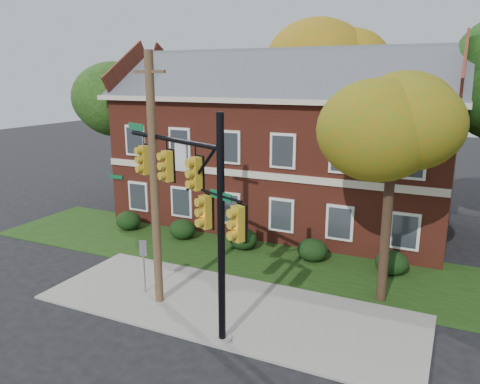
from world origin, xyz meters
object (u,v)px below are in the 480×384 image
at_px(hedge_right, 312,250).
at_px(tree_left_rear, 130,103).
at_px(apartment_building, 283,136).
at_px(hedge_far_right, 392,263).
at_px(hedge_left, 182,229).
at_px(tree_far_rear, 342,68).
at_px(hedge_far_left, 128,221).
at_px(hedge_center, 243,239).
at_px(utility_pole, 154,182).
at_px(sign_post, 144,258).
at_px(tree_near_right, 401,124).
at_px(traffic_signal, 195,198).

xyz_separation_m(hedge_right, tree_left_rear, (-13.23, 4.14, 6.16)).
height_order(apartment_building, tree_left_rear, apartment_building).
height_order(hedge_far_right, tree_left_rear, tree_left_rear).
relative_size(hedge_left, tree_far_rear, 0.12).
distance_m(hedge_far_right, tree_left_rear, 18.30).
distance_m(hedge_far_left, hedge_center, 7.00).
bearing_deg(hedge_center, hedge_far_left, 180.00).
bearing_deg(utility_pole, hedge_left, 124.89).
distance_m(hedge_left, utility_pole, 8.16).
xyz_separation_m(hedge_far_left, sign_post, (5.58, -6.03, 0.96)).
bearing_deg(hedge_center, hedge_far_right, 0.00).
bearing_deg(tree_near_right, utility_pole, -155.28).
bearing_deg(tree_near_right, tree_far_rear, 110.27).
distance_m(tree_far_rear, traffic_signal, 20.82).
distance_m(hedge_left, traffic_signal, 9.79).
height_order(apartment_building, tree_near_right, apartment_building).
relative_size(hedge_center, utility_pole, 0.15).
bearing_deg(hedge_right, sign_post, -129.23).
relative_size(hedge_far_right, sign_post, 0.64).
distance_m(hedge_far_left, utility_pole, 10.00).
bearing_deg(hedge_far_right, hedge_right, 180.00).
height_order(tree_near_right, sign_post, tree_near_right).
relative_size(hedge_left, traffic_signal, 0.19).
bearing_deg(apartment_building, hedge_center, -90.00).
bearing_deg(sign_post, hedge_far_left, 124.36).
distance_m(apartment_building, utility_pole, 11.66).
bearing_deg(traffic_signal, tree_left_rear, 159.21).
xyz_separation_m(hedge_left, tree_left_rear, (-6.23, 4.14, 6.16)).
bearing_deg(hedge_left, utility_pole, -64.85).
height_order(hedge_left, hedge_right, same).
xyz_separation_m(hedge_far_right, utility_pole, (-7.50, -6.39, 4.10)).
relative_size(apartment_building, hedge_right, 13.43).
height_order(hedge_far_right, traffic_signal, traffic_signal).
height_order(tree_far_rear, utility_pole, tree_far_rear).
height_order(apartment_building, hedge_center, apartment_building).
bearing_deg(tree_far_rear, tree_near_right, -69.73).
distance_m(hedge_far_left, tree_near_right, 15.75).
distance_m(apartment_building, hedge_far_right, 9.82).
distance_m(hedge_far_right, tree_far_rear, 16.51).
bearing_deg(sign_post, traffic_signal, -30.19).
relative_size(apartment_building, tree_far_rear, 1.63).
distance_m(hedge_right, tree_near_right, 7.72).
relative_size(hedge_left, utility_pole, 0.15).
distance_m(tree_far_rear, sign_post, 20.67).
relative_size(hedge_far_left, hedge_right, 1.00).
xyz_separation_m(apartment_building, tree_near_right, (7.22, -8.09, 1.68)).
bearing_deg(traffic_signal, tree_far_rear, 115.17).
height_order(tree_far_rear, sign_post, tree_far_rear).
relative_size(hedge_left, hedge_far_right, 1.00).
bearing_deg(traffic_signal, utility_pole, -177.67).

